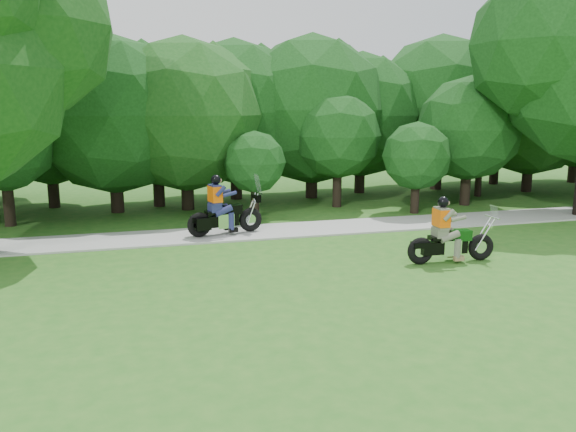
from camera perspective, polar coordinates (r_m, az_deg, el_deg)
name	(u,v)px	position (r m, az deg, el deg)	size (l,w,h in m)	color
ground	(441,310)	(12.08, 15.26, -9.15)	(100.00, 100.00, 0.00)	#28651D
walkway	(317,228)	(19.10, 3.00, -1.27)	(60.00, 2.20, 0.06)	#A2A29D
tree_line	(278,116)	(25.08, -1.02, 10.12)	(40.13, 11.91, 7.77)	black
chopper_motorcycle	(447,238)	(15.48, 15.89, -2.20)	(2.51, 0.67, 1.80)	black
touring_motorcycle	(221,213)	(17.99, -6.86, 0.30)	(2.54, 1.13, 1.95)	black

